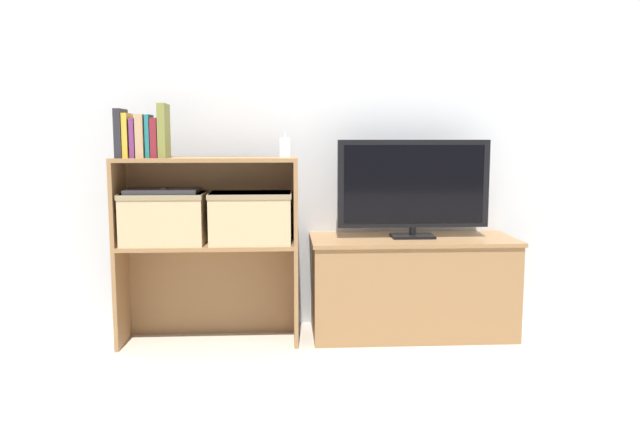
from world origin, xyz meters
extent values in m
plane|color=#BCB2A3|center=(0.00, 0.00, 0.00)|extent=(16.00, 16.00, 0.00)
cube|color=silver|center=(0.00, 0.46, 1.20)|extent=(10.00, 0.05, 2.40)
cube|color=olive|center=(0.49, 0.21, 0.25)|extent=(1.04, 0.42, 0.50)
cube|color=olive|center=(0.49, 0.21, 0.51)|extent=(1.06, 0.44, 0.02)
cube|color=black|center=(0.49, 0.21, 0.52)|extent=(0.22, 0.14, 0.01)
cylinder|color=black|center=(0.49, 0.21, 0.55)|extent=(0.04, 0.04, 0.04)
cube|color=black|center=(0.49, 0.21, 0.80)|extent=(0.79, 0.03, 0.45)
cube|color=black|center=(0.49, 0.19, 0.80)|extent=(0.72, 0.00, 0.40)
cube|color=olive|center=(-1.00, 0.15, 0.25)|extent=(0.02, 0.29, 0.51)
cube|color=olive|center=(-0.12, 0.15, 0.25)|extent=(0.02, 0.29, 0.51)
cube|color=olive|center=(-0.56, 0.28, 0.25)|extent=(0.85, 0.02, 0.51)
cube|color=olive|center=(-0.56, 0.15, 0.50)|extent=(0.85, 0.29, 0.02)
cube|color=olive|center=(-1.00, 0.15, 0.72)|extent=(0.02, 0.29, 0.43)
cube|color=olive|center=(-0.12, 0.15, 0.72)|extent=(0.02, 0.29, 0.43)
cube|color=olive|center=(-0.56, 0.28, 0.72)|extent=(0.85, 0.02, 0.43)
cube|color=olive|center=(-0.56, 0.15, 0.93)|extent=(0.85, 0.29, 0.02)
cube|color=#232328|center=(-0.96, 0.10, 1.05)|extent=(0.03, 0.16, 0.23)
cube|color=gold|center=(-0.93, 0.10, 1.04)|extent=(0.03, 0.14, 0.21)
cube|color=#6B2D66|center=(-0.90, 0.10, 1.03)|extent=(0.02, 0.14, 0.19)
cube|color=tan|center=(-0.86, 0.10, 1.04)|extent=(0.04, 0.15, 0.21)
cube|color=#1E7075|center=(-0.83, 0.10, 1.04)|extent=(0.02, 0.13, 0.21)
cube|color=maroon|center=(-0.80, 0.10, 1.03)|extent=(0.03, 0.14, 0.19)
cube|color=olive|center=(-0.76, 0.10, 1.07)|extent=(0.04, 0.15, 0.26)
cube|color=white|center=(-0.17, 0.15, 0.98)|extent=(0.05, 0.03, 0.10)
cylinder|color=silver|center=(-0.17, 0.15, 1.05)|extent=(0.01, 0.01, 0.03)
cube|color=tan|center=(-0.77, 0.13, 0.64)|extent=(0.40, 0.25, 0.25)
cube|color=#917E5B|center=(-0.77, 0.13, 0.75)|extent=(0.40, 0.26, 0.02)
cube|color=tan|center=(-0.35, 0.13, 0.64)|extent=(0.40, 0.25, 0.25)
cube|color=#917E5B|center=(-0.35, 0.13, 0.75)|extent=(0.40, 0.26, 0.02)
cube|color=#2D2D33|center=(-0.77, 0.13, 0.77)|extent=(0.35, 0.23, 0.02)
cylinder|color=#99999E|center=(-0.77, 0.13, 0.79)|extent=(0.02, 0.02, 0.00)
camera|label=1|loc=(-0.18, -2.96, 1.04)|focal=35.00mm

